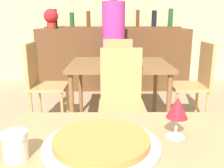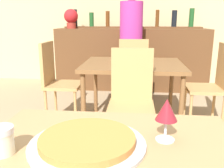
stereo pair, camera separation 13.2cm
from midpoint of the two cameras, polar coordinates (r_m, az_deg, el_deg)
The scene contains 13 objects.
wall_back at distance 4.92m, azimuth 5.58°, elevation 16.76°, with size 8.00×0.05×2.80m.
dining_table_far at distance 2.81m, azimuth 6.11°, elevation 3.23°, with size 1.10×0.88×0.74m.
bar_counter at distance 4.46m, azimuth 5.28°, elevation 5.73°, with size 2.60×0.56×1.05m.
bar_back_shelf at distance 4.55m, azimuth 6.10°, elevation 13.55°, with size 2.39×0.24×0.34m.
chair_far_side_front at distance 2.25m, azimuth 6.13°, elevation -2.53°, with size 0.40×0.40×0.96m.
chair_far_side_back at distance 3.43m, azimuth 6.00°, elevation 3.43°, with size 0.40×0.40×0.96m.
chair_far_side_left at distance 2.96m, azimuth -11.34°, elevation 1.44°, with size 0.40×0.40×0.96m.
chair_far_side_right at distance 2.98m, azimuth 23.32°, elevation 0.60°, with size 0.40×0.40×0.96m.
pizza_tray at distance 0.89m, azimuth -1.36°, elevation -13.13°, with size 0.41×0.41×0.04m.
cheese_shaker at distance 0.88m, azimuth -19.95°, elevation -12.12°, with size 0.08×0.08×0.09m.
person_standing at distance 3.84m, azimuth 5.29°, elevation 9.96°, with size 0.34×0.34×1.67m.
wine_glass at distance 0.93m, azimuth 16.38°, elevation -6.00°, with size 0.08×0.08×0.16m.
potted_plant at distance 4.49m, azimuth -8.50°, elevation 14.78°, with size 0.24×0.24×0.33m.
Camera 2 is at (0.08, -0.72, 1.21)m, focal length 40.00 mm.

